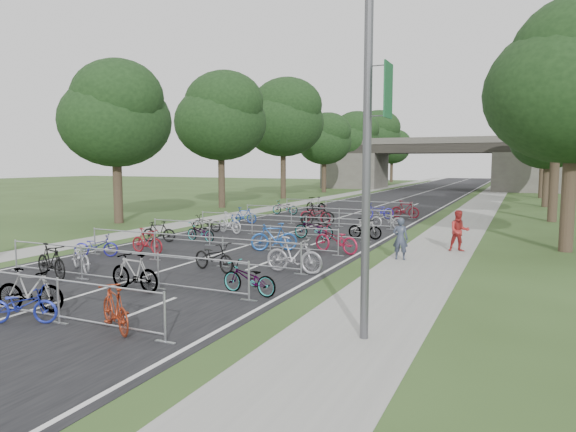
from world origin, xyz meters
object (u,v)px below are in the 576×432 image
at_px(bike_2, 22,306).
at_px(lamppost, 369,137).
at_px(bike_1, 30,290).
at_px(pedestrian_a, 400,239).
at_px(overpass_bridge, 435,164).
at_px(pedestrian_b, 459,231).

bearing_deg(bike_2, lamppost, -97.83).
distance_m(bike_1, pedestrian_a, 12.87).
bearing_deg(lamppost, bike_2, -162.60).
relative_size(overpass_bridge, pedestrian_b, 17.77).
relative_size(overpass_bridge, lamppost, 3.78).
xyz_separation_m(bike_1, pedestrian_b, (8.78, 13.70, 0.32)).
bearing_deg(bike_1, pedestrian_b, -47.80).
distance_m(overpass_bridge, pedestrian_a, 54.30).
bearing_deg(overpass_bridge, pedestrian_a, -82.54).
relative_size(bike_2, pedestrian_b, 0.96).
bearing_deg(pedestrian_a, overpass_bridge, -84.93).
distance_m(lamppost, bike_2, 8.81).
height_order(overpass_bridge, pedestrian_a, overpass_bridge).
height_order(bike_1, bike_2, bike_1).
height_order(lamppost, pedestrian_b, lamppost).
bearing_deg(overpass_bridge, bike_1, -89.90).
distance_m(bike_1, bike_2, 1.01).
bearing_deg(lamppost, bike_1, -168.92).
bearing_deg(pedestrian_a, bike_2, 59.19).
bearing_deg(bike_1, bike_2, -154.42).
xyz_separation_m(pedestrian_a, pedestrian_b, (1.85, 2.86, 0.05)).
xyz_separation_m(lamppost, bike_1, (-8.22, -1.61, -3.73)).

